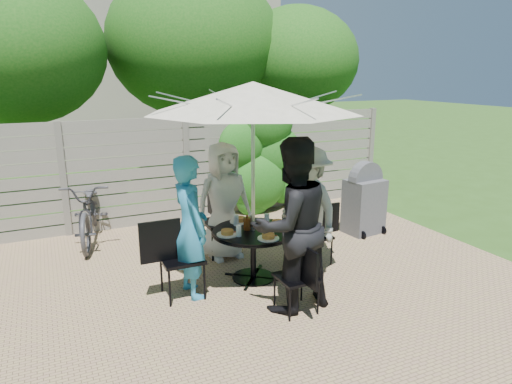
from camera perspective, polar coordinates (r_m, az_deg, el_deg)
name	(u,v)px	position (r m, az deg, el deg)	size (l,w,h in m)	color
backyard_envelope	(118,71)	(15.05, -16.82, 14.31)	(60.00, 60.00, 5.00)	#2B4B17
patio_table	(253,245)	(5.76, -0.34, -6.66)	(1.10, 1.10, 0.67)	black
umbrella	(253,97)	(5.37, -0.37, 11.74)	(2.74, 2.74, 2.46)	silver
chair_back	(220,234)	(6.62, -4.47, -5.30)	(0.49, 0.73, 1.00)	black
person_back	(224,201)	(6.34, -4.05, -1.18)	(0.81, 0.53, 1.66)	silver
chair_left	(181,274)	(5.46, -9.36, -10.08)	(0.71, 0.48, 0.98)	black
person_left	(190,227)	(5.29, -8.21, -4.40)	(0.62, 0.40, 1.69)	teal
chair_front	(297,292)	(5.10, 5.12, -12.29)	(0.40, 0.61, 0.84)	black
person_front	(291,226)	(4.92, 4.43, -4.26)	(0.94, 0.73, 1.93)	black
chair_right	(315,247)	(6.33, 7.33, -6.81)	(0.61, 0.42, 0.84)	black
person_right	(308,208)	(6.07, 6.49, -1.98)	(1.07, 0.62, 1.66)	#999995
plate_back	(240,220)	(5.98, -2.05, -3.54)	(0.26, 0.26, 0.06)	white
plate_left	(227,233)	(5.52, -3.61, -5.14)	(0.26, 0.26, 0.06)	white
plate_front	(268,237)	(5.39, 1.55, -5.63)	(0.26, 0.26, 0.06)	white
plate_right	(278,223)	(5.86, 2.73, -3.95)	(0.26, 0.26, 0.06)	white
glass_back	(236,220)	(5.83, -2.50, -3.55)	(0.07, 0.07, 0.14)	silver
glass_left	(239,231)	(5.46, -2.18, -4.85)	(0.07, 0.07, 0.14)	silver
glass_front	(271,229)	(5.50, 1.94, -4.68)	(0.07, 0.07, 0.14)	silver
glass_right	(267,219)	(5.88, 1.36, -3.41)	(0.07, 0.07, 0.14)	silver
syrup_jug	(247,224)	(5.68, -1.12, -3.96)	(0.09, 0.09, 0.16)	#59280C
coffee_cup	(252,219)	(5.90, -0.55, -3.44)	(0.08, 0.08, 0.12)	#C6B293
bicycle	(91,210)	(7.50, -19.93, -2.15)	(0.66, 1.91, 1.00)	#333338
bbq_grill	(364,201)	(7.58, 13.37, -1.12)	(0.63, 0.52, 1.20)	#4F4E53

